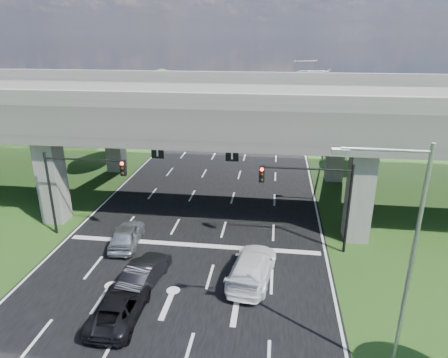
% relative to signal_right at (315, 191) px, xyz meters
% --- Properties ---
extents(ground, '(160.00, 160.00, 0.00)m').
position_rel_signal_right_xyz_m(ground, '(-7.82, -3.94, -4.19)').
color(ground, '#264115').
rests_on(ground, ground).
extents(road, '(18.00, 120.00, 0.03)m').
position_rel_signal_right_xyz_m(road, '(-7.82, 6.06, -4.17)').
color(road, black).
rests_on(road, ground).
extents(overpass, '(80.00, 15.00, 10.00)m').
position_rel_signal_right_xyz_m(overpass, '(-7.82, 8.06, 3.73)').
color(overpass, '#34312F').
rests_on(overpass, ground).
extents(warehouse, '(20.00, 10.00, 4.00)m').
position_rel_signal_right_xyz_m(warehouse, '(-33.82, 31.06, -2.19)').
color(warehouse, '#9E9E99').
rests_on(warehouse, ground).
extents(signal_right, '(5.76, 0.54, 6.00)m').
position_rel_signal_right_xyz_m(signal_right, '(0.00, 0.00, 0.00)').
color(signal_right, black).
rests_on(signal_right, ground).
extents(signal_left, '(5.76, 0.54, 6.00)m').
position_rel_signal_right_xyz_m(signal_left, '(-15.65, 0.00, 0.00)').
color(signal_left, black).
rests_on(signal_left, ground).
extents(streetlight_near, '(3.38, 0.25, 10.00)m').
position_rel_signal_right_xyz_m(streetlight_near, '(2.27, -9.94, 1.66)').
color(streetlight_near, gray).
rests_on(streetlight_near, ground).
extents(streetlight_far, '(3.38, 0.25, 10.00)m').
position_rel_signal_right_xyz_m(streetlight_far, '(2.27, 20.06, 1.66)').
color(streetlight_far, gray).
rests_on(streetlight_far, ground).
extents(streetlight_beyond, '(3.38, 0.25, 10.00)m').
position_rel_signal_right_xyz_m(streetlight_beyond, '(2.27, 36.06, 1.66)').
color(streetlight_beyond, gray).
rests_on(streetlight_beyond, ground).
extents(tree_left_near, '(4.50, 4.50, 7.80)m').
position_rel_signal_right_xyz_m(tree_left_near, '(-21.78, 22.06, 0.63)').
color(tree_left_near, black).
rests_on(tree_left_near, ground).
extents(tree_left_mid, '(3.91, 3.90, 6.76)m').
position_rel_signal_right_xyz_m(tree_left_mid, '(-24.78, 30.06, -0.01)').
color(tree_left_mid, black).
rests_on(tree_left_mid, ground).
extents(tree_left_far, '(4.80, 4.80, 8.32)m').
position_rel_signal_right_xyz_m(tree_left_far, '(-20.78, 38.06, 0.95)').
color(tree_left_far, black).
rests_on(tree_left_far, ground).
extents(tree_right_near, '(4.20, 4.20, 7.28)m').
position_rel_signal_right_xyz_m(tree_right_near, '(5.22, 24.06, 0.31)').
color(tree_right_near, black).
rests_on(tree_right_near, ground).
extents(tree_right_mid, '(3.91, 3.90, 6.76)m').
position_rel_signal_right_xyz_m(tree_right_mid, '(8.22, 32.06, -0.01)').
color(tree_right_mid, black).
rests_on(tree_right_mid, ground).
extents(tree_right_far, '(4.50, 4.50, 7.80)m').
position_rel_signal_right_xyz_m(tree_right_far, '(4.22, 40.06, 0.63)').
color(tree_right_far, black).
rests_on(tree_right_far, ground).
extents(car_silver, '(2.22, 4.50, 1.48)m').
position_rel_signal_right_xyz_m(car_silver, '(-12.16, -0.94, -3.42)').
color(car_silver, silver).
rests_on(car_silver, road).
extents(car_dark, '(2.08, 4.51, 1.43)m').
position_rel_signal_right_xyz_m(car_dark, '(-9.55, -5.07, -3.44)').
color(car_dark, black).
rests_on(car_dark, road).
extents(car_white, '(2.97, 5.78, 1.60)m').
position_rel_signal_right_xyz_m(car_white, '(-3.57, -3.85, -3.36)').
color(car_white, white).
rests_on(car_white, road).
extents(car_trailing, '(2.26, 4.78, 1.32)m').
position_rel_signal_right_xyz_m(car_trailing, '(-9.88, -8.10, -3.50)').
color(car_trailing, black).
rests_on(car_trailing, road).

